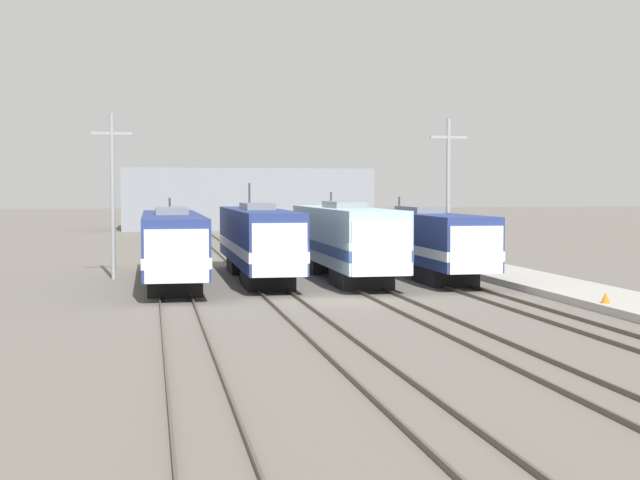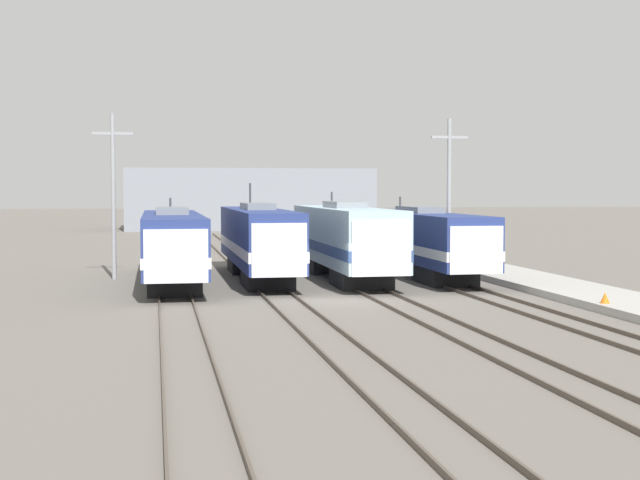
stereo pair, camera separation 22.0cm
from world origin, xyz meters
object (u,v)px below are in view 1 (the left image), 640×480
Objects in this scene: locomotive_far_left at (172,245)px; locomotive_center_right at (346,240)px; locomotive_far_right at (421,240)px; catenary_tower_left at (113,191)px; locomotive_center_left at (258,241)px; traffic_cone at (606,298)px; catenary_tower_right at (448,191)px.

locomotive_far_left is 9.48m from locomotive_center_right.
locomotive_far_right is 17.61m from catenary_tower_left.
locomotive_center_left is 1.06× the size of locomotive_center_right.
locomotive_far_left is 5.40m from catenary_tower_left.
catenary_tower_left is at bearing 166.33° from locomotive_center_left.
catenary_tower_left is 26.91m from traffic_cone.
locomotive_far_right reaches higher than traffic_cone.
locomotive_center_right is 1.80× the size of catenary_tower_left.
catenary_tower_left reaches higher than traffic_cone.
locomotive_far_right is 15.99m from traffic_cone.
catenary_tower_left reaches higher than locomotive_far_right.
locomotive_center_left is 38.73× the size of traffic_cone.
catenary_tower_left is 1.00× the size of catenary_tower_right.
locomotive_center_right is 4.90m from locomotive_far_right.
locomotive_far_left is at bearing -172.42° from locomotive_far_right.
locomotive_far_right is at bearing 15.12° from locomotive_center_right.
locomotive_far_left is 16.87m from catenary_tower_right.
locomotive_far_left is 14.31m from locomotive_far_right.
locomotive_far_right is (4.73, 1.28, -0.15)m from locomotive_center_right.
locomotive_far_right is at bearing 7.58° from locomotive_far_left.
locomotive_far_left reaches higher than traffic_cone.
locomotive_center_right reaches higher than locomotive_far_right.
locomotive_center_left is at bearing 17.36° from locomotive_far_left.
traffic_cone is at bearing -40.19° from catenary_tower_left.
catenary_tower_left is at bearing 132.68° from locomotive_far_left.
catenary_tower_right is 20.26× the size of traffic_cone.
catenary_tower_left reaches higher than locomotive_center_left.
locomotive_far_right reaches higher than locomotive_far_left.
traffic_cone is at bearing -87.07° from catenary_tower_right.
catenary_tower_right reaches higher than locomotive_far_right.
catenary_tower_right is (16.29, 3.39, 2.82)m from locomotive_far_left.
traffic_cone is at bearing -50.77° from locomotive_center_left.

